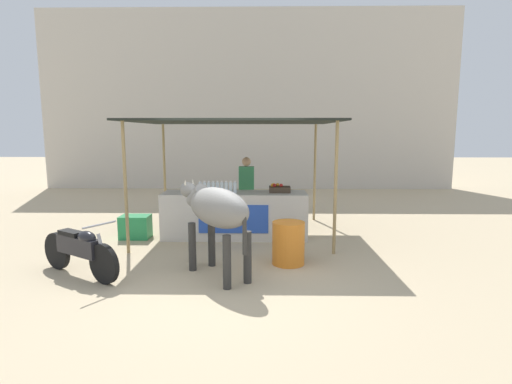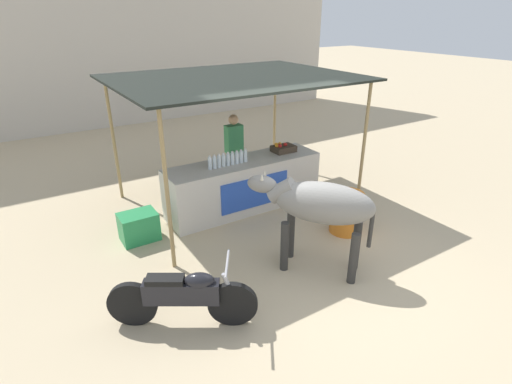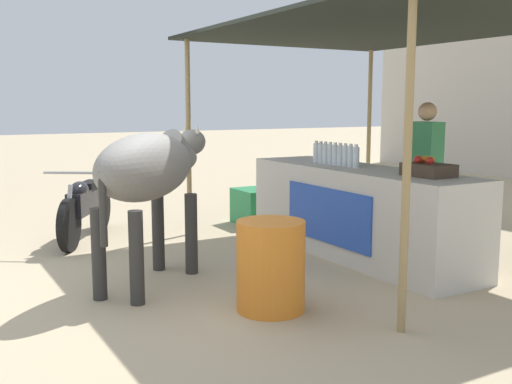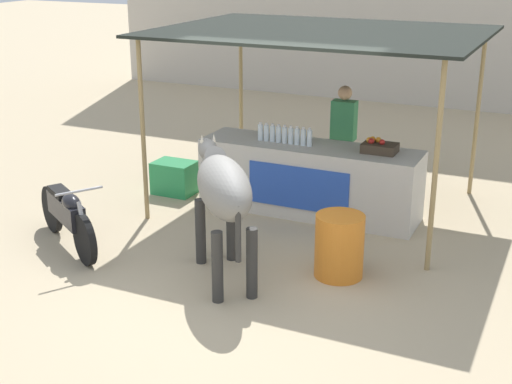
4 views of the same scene
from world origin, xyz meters
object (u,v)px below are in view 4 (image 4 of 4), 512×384
at_px(cow, 223,189).
at_px(motorcycle_parked, 67,214).
at_px(vendor_behind_counter, 343,141).
at_px(fruit_crate, 379,147).
at_px(water_barrel, 339,246).
at_px(stall_counter, 309,179).
at_px(cooler_box, 175,178).

bearing_deg(cow, motorcycle_parked, -177.91).
distance_m(vendor_behind_counter, motorcycle_parked, 3.97).
relative_size(fruit_crate, cow, 0.27).
bearing_deg(motorcycle_parked, fruit_crate, 37.40).
distance_m(fruit_crate, water_barrel, 1.89).
bearing_deg(stall_counter, vendor_behind_counter, 73.86).
bearing_deg(cooler_box, motorcycle_parked, -93.41).
relative_size(fruit_crate, cooler_box, 0.73).
bearing_deg(cooler_box, vendor_behind_counter, 20.27).
xyz_separation_m(fruit_crate, cooler_box, (-3.01, -0.15, -0.79)).
xyz_separation_m(stall_counter, cow, (-0.13, -2.28, 0.55)).
bearing_deg(motorcycle_parked, stall_counter, 46.69).
relative_size(vendor_behind_counter, cooler_box, 2.75).
bearing_deg(vendor_behind_counter, water_barrel, -71.94).
distance_m(stall_counter, motorcycle_parked, 3.23).
distance_m(vendor_behind_counter, cow, 3.05).
bearing_deg(cow, cooler_box, 131.92).
xyz_separation_m(fruit_crate, water_barrel, (0.09, -1.77, -0.67)).
bearing_deg(fruit_crate, cooler_box, -177.12).
xyz_separation_m(cooler_box, cow, (1.96, -2.18, 0.79)).
bearing_deg(cooler_box, stall_counter, 2.67).
bearing_deg(cow, vendor_behind_counter, 83.51).
distance_m(stall_counter, cow, 2.35).
relative_size(fruit_crate, motorcycle_parked, 0.28).
bearing_deg(cow, stall_counter, 86.82).
bearing_deg(fruit_crate, vendor_behind_counter, 135.63).
distance_m(stall_counter, water_barrel, 2.00).
distance_m(fruit_crate, motorcycle_parked, 4.01).
height_order(vendor_behind_counter, cow, vendor_behind_counter).
bearing_deg(cooler_box, fruit_crate, 2.88).
height_order(vendor_behind_counter, cooler_box, vendor_behind_counter).
height_order(fruit_crate, vendor_behind_counter, vendor_behind_counter).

